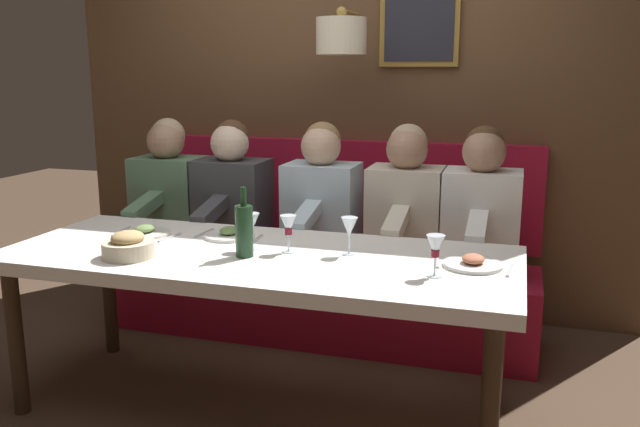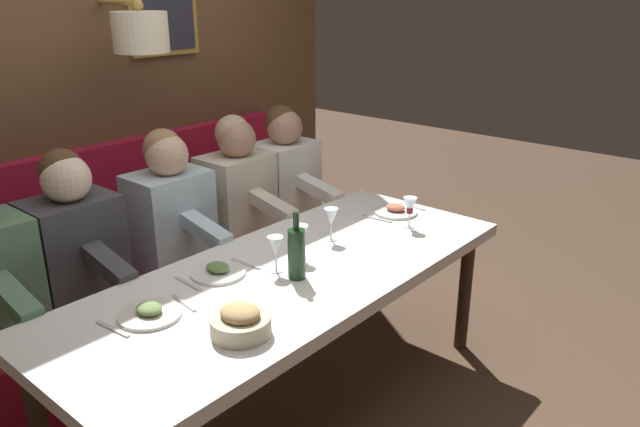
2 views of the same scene
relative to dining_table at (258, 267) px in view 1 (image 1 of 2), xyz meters
The scene contains 18 objects.
ground_plane 0.67m from the dining_table, ahead, with size 12.00×12.00×0.00m, color #4C3828.
dining_table is the anchor object (origin of this frame).
banquette_bench 1.00m from the dining_table, ahead, with size 0.52×2.44×0.45m, color maroon.
back_wall_panel 1.62m from the dining_table, ahead, with size 0.59×3.64×2.90m.
diner_nearest 1.26m from the dining_table, 45.29° to the right, with size 0.60×0.40×0.79m.
diner_near 1.02m from the dining_table, 29.39° to the right, with size 0.60×0.40×0.79m.
diner_middle 0.89m from the dining_table, ahead, with size 0.60×0.40×0.79m.
diner_far 1.03m from the dining_table, 30.52° to the left, with size 0.60×0.40×0.79m.
diner_farthest 1.29m from the dining_table, 46.55° to the left, with size 0.60×0.40×0.79m.
place_setting_0 0.65m from the dining_table, 78.80° to the left, with size 0.24×0.33×0.05m.
place_setting_1 0.32m from the dining_table, 47.76° to the left, with size 0.24×0.32×0.05m.
place_setting_2 0.92m from the dining_table, 86.56° to the right, with size 0.24×0.32×0.05m.
wine_glass_0 0.23m from the dining_table, 70.72° to the right, with size 0.07×0.07×0.16m.
wine_glass_1 0.81m from the dining_table, 98.73° to the right, with size 0.07×0.07×0.16m.
wine_glass_2 0.44m from the dining_table, 78.00° to the right, with size 0.07×0.07×0.16m.
wine_glass_3 0.19m from the dining_table, 49.90° to the left, with size 0.07×0.07×0.16m.
wine_bottle 0.20m from the dining_table, 158.31° to the left, with size 0.08×0.08×0.30m.
bread_bowl 0.56m from the dining_table, 115.00° to the left, with size 0.22×0.22×0.12m.
Camera 1 is at (-2.57, -1.07, 1.52)m, focal length 37.01 mm.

